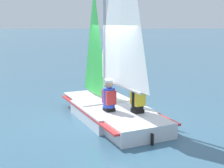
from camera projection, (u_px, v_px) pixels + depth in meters
name	position (u px, v px, depth m)	size (l,w,h in m)	color
ground_plane	(112.00, 119.00, 8.45)	(260.00, 260.00, 0.00)	#38607A
sailboat_main	(113.00, 90.00, 8.26)	(4.19, 2.99, 5.73)	silver
sailor_helm	(109.00, 100.00, 7.86)	(0.41, 0.39, 1.16)	black
sailor_crew	(138.00, 102.00, 7.72)	(0.41, 0.39, 1.16)	black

